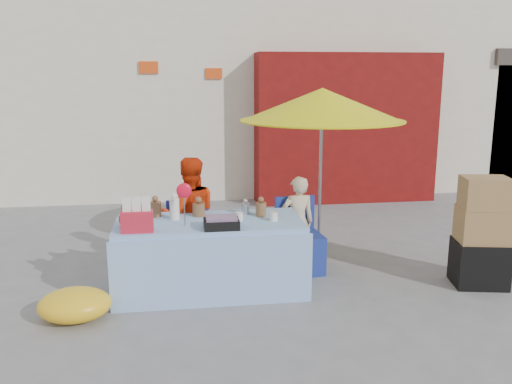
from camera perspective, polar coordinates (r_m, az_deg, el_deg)
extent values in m
plane|color=slate|center=(5.58, 0.28, -11.44)|extent=(80.00, 80.00, 0.00)
cube|color=silver|center=(12.07, -4.83, 12.33)|extent=(12.00, 5.00, 4.50)
cube|color=maroon|center=(9.76, 9.45, 6.62)|extent=(3.20, 0.60, 2.60)
cube|color=#4C331E|center=(13.26, 25.08, 6.68)|extent=(2.60, 3.00, 2.40)
cube|color=#D94512|center=(9.53, -11.24, 12.74)|extent=(0.32, 0.04, 0.20)
cube|color=#D94512|center=(9.55, -4.46, 12.34)|extent=(0.28, 0.04, 0.18)
cube|color=#96C0F0|center=(5.75, -4.86, -6.67)|extent=(1.93, 0.87, 0.76)
cube|color=#96C0F0|center=(5.34, -4.56, -8.48)|extent=(1.98, 0.04, 0.71)
cube|color=#96C0F0|center=(6.18, -5.11, -5.55)|extent=(1.98, 0.04, 0.71)
cylinder|color=white|center=(5.77, -12.59, -1.97)|extent=(0.11, 0.11, 0.18)
cylinder|color=brown|center=(5.86, -10.54, -1.77)|extent=(0.12, 0.12, 0.16)
cylinder|color=white|center=(5.70, -8.57, -1.78)|extent=(0.10, 0.10, 0.22)
cylinder|color=brown|center=(5.81, -6.06, -1.85)|extent=(0.13, 0.13, 0.14)
cylinder|color=#B2B2B7|center=(5.87, -1.12, -1.73)|extent=(0.09, 0.09, 0.12)
cylinder|color=brown|center=(5.77, 0.53, -1.83)|extent=(0.11, 0.11, 0.15)
cylinder|color=white|center=(5.60, -1.80, -2.60)|extent=(0.08, 0.08, 0.09)
cylinder|color=white|center=(5.60, 1.87, -2.59)|extent=(0.08, 0.08, 0.09)
sphere|color=brown|center=(5.54, -13.50, -2.79)|extent=(0.15, 0.15, 0.15)
ellipsoid|color=red|center=(5.40, -7.59, 0.15)|extent=(0.15, 0.05, 0.15)
cube|color=red|center=(5.33, -12.40, -3.06)|extent=(0.30, 0.14, 0.20)
cube|color=black|center=(5.34, -3.65, -3.37)|extent=(0.35, 0.24, 0.09)
cube|color=navy|center=(6.16, -6.85, -6.93)|extent=(0.52, 0.51, 0.45)
cube|color=navy|center=(6.24, -7.21, -2.59)|extent=(0.48, 0.09, 0.40)
cube|color=navy|center=(6.31, 4.65, -6.41)|extent=(0.52, 0.51, 0.45)
cube|color=navy|center=(6.39, 4.08, -2.18)|extent=(0.48, 0.09, 0.40)
imported|color=red|center=(6.17, -6.99, -2.54)|extent=(0.70, 0.57, 1.35)
imported|color=beige|center=(6.35, 4.40, -3.21)|extent=(0.42, 0.30, 1.10)
cylinder|color=gray|center=(6.46, 6.77, 1.12)|extent=(0.04, 0.04, 2.00)
cone|color=yellow|center=(6.35, 6.98, 9.11)|extent=(1.90, 1.90, 0.38)
cylinder|color=yellow|center=(6.36, 6.93, 7.49)|extent=(1.90, 1.90, 0.02)
cube|color=black|center=(6.38, 22.44, -6.94)|extent=(0.62, 0.54, 0.49)
cube|color=olive|center=(6.26, 22.76, -3.20)|extent=(0.58, 0.49, 0.37)
cube|color=olive|center=(6.15, 22.97, -0.09)|extent=(0.53, 0.44, 0.33)
ellipsoid|color=yellow|center=(5.40, -18.54, -11.19)|extent=(0.69, 0.56, 0.30)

